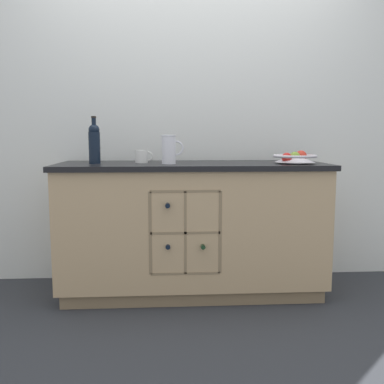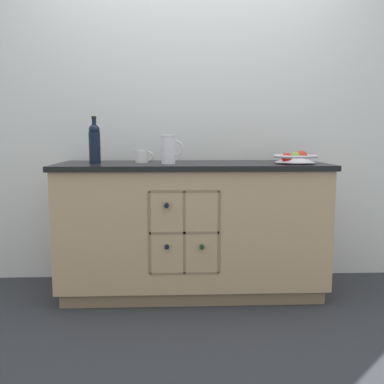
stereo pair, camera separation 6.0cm
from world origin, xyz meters
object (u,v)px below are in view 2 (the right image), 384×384
(white_pitcher, at_px, (169,149))
(standing_wine_bottle, at_px, (95,142))
(fruit_bowl, at_px, (295,158))
(ceramic_mug, at_px, (142,156))

(white_pitcher, relative_size, standing_wine_bottle, 0.61)
(fruit_bowl, distance_m, ceramic_mug, 1.03)
(white_pitcher, bearing_deg, fruit_bowl, -0.88)
(ceramic_mug, distance_m, standing_wine_bottle, 0.33)
(fruit_bowl, bearing_deg, ceramic_mug, 172.11)
(white_pitcher, distance_m, standing_wine_bottle, 0.50)
(fruit_bowl, bearing_deg, standing_wine_bottle, 176.84)
(white_pitcher, bearing_deg, ceramic_mug, 145.18)
(ceramic_mug, bearing_deg, white_pitcher, -34.82)
(ceramic_mug, bearing_deg, standing_wine_bottle, -167.55)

